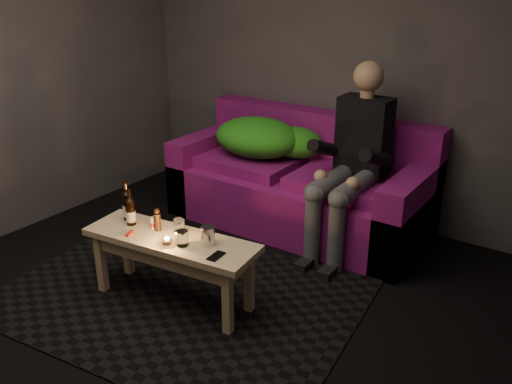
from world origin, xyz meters
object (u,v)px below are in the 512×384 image
sofa (302,186)px  beer_bottle_b (130,211)px  beer_bottle_a (128,205)px  steel_cup (208,236)px  coffee_table (171,249)px  person (353,157)px

sofa → beer_bottle_b: 1.66m
beer_bottle_a → steel_cup: size_ratio=2.30×
coffee_table → beer_bottle_b: 0.39m
beer_bottle_a → beer_bottle_b: 0.09m
coffee_table → beer_bottle_a: size_ratio=4.35×
beer_bottle_a → sofa: bearing=72.4°
beer_bottle_b → steel_cup: bearing=6.7°
sofa → beer_bottle_b: (-0.41, -1.59, 0.24)m
sofa → person: size_ratio=1.50×
coffee_table → steel_cup: 0.31m
sofa → coffee_table: 1.59m
person → beer_bottle_a: 1.72m
coffee_table → beer_bottle_a: 0.47m
coffee_table → beer_bottle_a: bearing=175.1°
coffee_table → beer_bottle_a: (-0.43, 0.04, 0.19)m
sofa → beer_bottle_a: bearing=-107.6°
person → coffee_table: person is taller
coffee_table → beer_bottle_b: beer_bottle_b is taller
person → coffee_table: size_ratio=1.20×
person → beer_bottle_b: size_ratio=5.67×
steel_cup → beer_bottle_a: bearing=-178.0°
sofa → steel_cup: sofa is taller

